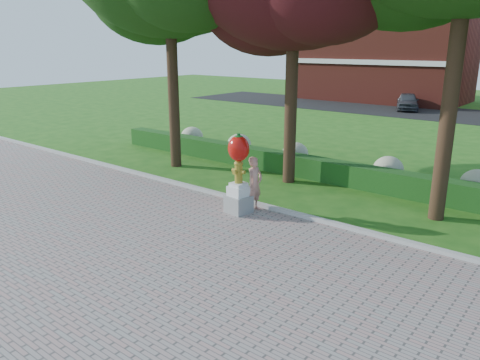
{
  "coord_description": "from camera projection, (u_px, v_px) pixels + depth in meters",
  "views": [
    {
      "loc": [
        7.12,
        -8.22,
        4.95
      ],
      "look_at": [
        -0.31,
        1.0,
        1.5
      ],
      "focal_mm": 35.0,
      "sensor_mm": 36.0,
      "label": 1
    }
  ],
  "objects": [
    {
      "name": "curb",
      "position": [
        290.0,
        213.0,
        14.04
      ],
      "size": [
        40.0,
        0.18,
        0.15
      ],
      "primitive_type": "cube",
      "color": "#ADADA5",
      "rests_on": "ground"
    },
    {
      "name": "parked_car",
      "position": [
        408.0,
        101.0,
        36.32
      ],
      "size": [
        2.83,
        4.17,
        1.32
      ],
      "primitive_type": "imported",
      "rotation": [
        0.0,
        0.0,
        0.36
      ],
      "color": "#42454A",
      "rests_on": "street"
    },
    {
      "name": "ground",
      "position": [
        225.0,
        248.0,
        11.82
      ],
      "size": [
        100.0,
        100.0,
        0.0
      ],
      "primitive_type": "plane",
      "color": "#1F5816",
      "rests_on": "ground"
    },
    {
      "name": "woman",
      "position": [
        255.0,
        184.0,
        14.14
      ],
      "size": [
        0.41,
        0.62,
        1.68
      ],
      "primitive_type": "imported",
      "rotation": [
        0.0,
        0.0,
        1.56
      ],
      "color": "tan",
      "rests_on": "walkway"
    },
    {
      "name": "hydrangea_row",
      "position": [
        377.0,
        168.0,
        17.3
      ],
      "size": [
        20.1,
        1.1,
        0.99
      ],
      "color": "tan",
      "rests_on": "ground"
    },
    {
      "name": "lawn_hedge",
      "position": [
        350.0,
        175.0,
        16.94
      ],
      "size": [
        24.0,
        0.7,
        0.8
      ],
      "primitive_type": "cube",
      "color": "#124115",
      "rests_on": "ground"
    },
    {
      "name": "hydrant_sculpture",
      "position": [
        239.0,
        171.0,
        13.85
      ],
      "size": [
        0.73,
        0.73,
        2.42
      ],
      "rotation": [
        0.0,
        0.0,
        -0.12
      ],
      "color": "gray",
      "rests_on": "walkway"
    },
    {
      "name": "building_left",
      "position": [
        385.0,
        61.0,
        42.28
      ],
      "size": [
        14.0,
        8.0,
        7.0
      ],
      "primitive_type": "cube",
      "color": "maroon",
      "rests_on": "ground"
    },
    {
      "name": "walkway",
      "position": [
        87.0,
        316.0,
        8.82
      ],
      "size": [
        40.0,
        14.0,
        0.04
      ],
      "primitive_type": "cube",
      "color": "gray",
      "rests_on": "ground"
    }
  ]
}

